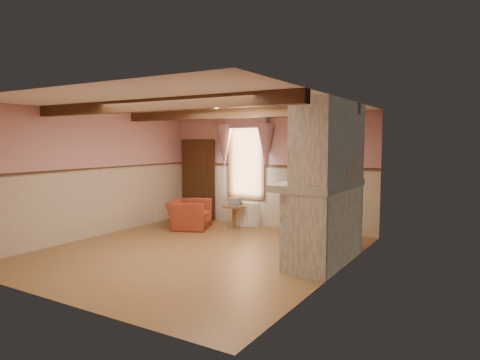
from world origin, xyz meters
The scene contains 26 objects.
floor centered at (0.00, 0.00, 0.00)m, with size 5.50×6.00×0.01m, color brown.
ceiling centered at (0.00, 0.00, 2.80)m, with size 5.50×6.00×0.01m, color silver.
wall_back centered at (0.00, 3.00, 1.40)m, with size 5.50×0.02×2.80m, color tan.
wall_front centered at (0.00, -3.00, 1.40)m, with size 5.50×0.02×2.80m, color tan.
wall_left centered at (-2.75, 0.00, 1.40)m, with size 0.02×6.00×2.80m, color tan.
wall_right centered at (2.75, 0.00, 1.40)m, with size 0.02×6.00×2.80m, color tan.
wainscot centered at (0.00, 0.00, 0.75)m, with size 5.50×6.00×1.50m, color beige, non-canonical shape.
chair_rail centered at (0.00, 0.00, 1.50)m, with size 5.50×6.00×0.08m, color black, non-canonical shape.
firebox centered at (2.00, 0.60, 0.45)m, with size 0.20×0.95×0.90m, color black.
armchair centered at (-1.50, 1.76, 0.34)m, with size 1.05×0.92×0.68m, color maroon.
side_table centered at (-0.60, 2.36, 0.28)m, with size 0.57×0.57×0.55m, color brown.
book_stack centered at (-0.56, 2.38, 0.65)m, with size 0.26×0.32×0.20m, color #B7AD8C.
radiator centered at (-0.45, 2.70, 0.30)m, with size 0.70×0.18×0.60m, color white.
bowl centered at (2.24, 0.49, 1.46)m, with size 0.36×0.36×0.09m, color brown.
mantel_clock centered at (2.24, 1.21, 1.52)m, with size 0.14×0.24×0.20m, color black.
oil_lamp centered at (2.24, 0.99, 1.56)m, with size 0.11×0.11×0.28m, color #C28036.
candle_red centered at (2.24, -0.07, 1.50)m, with size 0.06×0.06×0.16m, color #A31427.
jar_yellow centered at (2.24, 0.04, 1.48)m, with size 0.06×0.06×0.12m, color gold.
fireplace centered at (2.42, 0.60, 1.40)m, with size 0.85×2.00×2.80m, color gray.
mantel centered at (2.24, 0.60, 1.36)m, with size 1.05×2.05×0.12m, color gray.
overmantel_mirror centered at (2.06, 0.60, 1.97)m, with size 0.06×1.44×1.04m, color silver.
door centered at (-2.10, 2.94, 1.05)m, with size 1.10×0.10×2.10m, color black.
window centered at (-0.60, 2.97, 1.65)m, with size 1.06×0.08×2.02m, color white.
window_drapes centered at (-0.60, 2.88, 2.25)m, with size 1.30×0.14×1.40m, color gray.
ceiling_beam_front centered at (0.00, -1.20, 2.70)m, with size 5.50×0.18×0.20m, color black.
ceiling_beam_back centered at (0.00, 1.20, 2.70)m, with size 5.50×0.18×0.20m, color black.
Camera 1 is at (4.89, -6.45, 2.11)m, focal length 32.00 mm.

